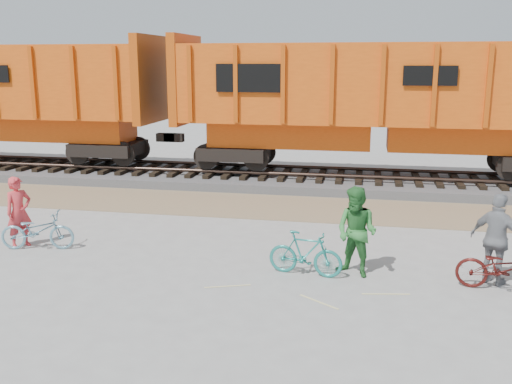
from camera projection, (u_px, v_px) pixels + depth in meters
ground at (285, 275)px, 11.60m from camera, size 120.00×120.00×0.00m
gravel_strip at (312, 209)px, 16.86m from camera, size 120.00×3.00×0.02m
ballast_bed at (321, 180)px, 20.18m from camera, size 120.00×4.00×0.30m
track at (322, 171)px, 20.11m from camera, size 120.00×2.60×0.24m
hopper_car_center at (381, 100)px, 19.18m from camera, size 14.00×3.13×4.65m
bicycle_blue at (37, 231)px, 13.15m from camera, size 1.77×0.92×0.89m
bicycle_teal at (305, 254)px, 11.52m from camera, size 1.58×0.66×0.92m
bicycle_maroon at (505, 269)px, 10.66m from camera, size 1.85×0.99×0.92m
person_solo at (19, 212)px, 13.25m from camera, size 0.66×0.73×1.67m
person_man at (357, 232)px, 11.42m from camera, size 1.11×1.03×1.83m
person_woman at (497, 239)px, 10.96m from camera, size 1.12×0.99×1.81m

